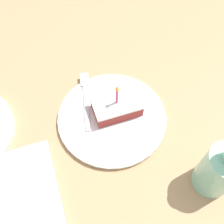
# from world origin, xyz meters

# --- Properties ---
(ground_plane) EXTENTS (2.40, 2.40, 0.04)m
(ground_plane) POSITION_xyz_m (0.00, 0.00, -0.02)
(ground_plane) COLOR tan
(ground_plane) RESTS_ON ground
(plate) EXTENTS (0.28, 0.28, 0.02)m
(plate) POSITION_xyz_m (-0.00, 0.02, 0.01)
(plate) COLOR white
(plate) RESTS_ON ground_plane
(cake_slice) EXTENTS (0.08, 0.12, 0.11)m
(cake_slice) POSITION_xyz_m (0.01, 0.00, 0.04)
(cake_slice) COLOR #99332D
(cake_slice) RESTS_ON plate
(fork) EXTENTS (0.19, 0.06, 0.00)m
(fork) POSITION_xyz_m (0.08, 0.06, 0.02)
(fork) COLOR silver
(fork) RESTS_ON plate
(bottle) EXTENTS (0.08, 0.08, 0.18)m
(bottle) POSITION_xyz_m (-0.23, -0.14, 0.07)
(bottle) COLOR #8CD1B2
(bottle) RESTS_ON ground_plane
(marble_board) EXTENTS (0.22, 0.21, 0.02)m
(marble_board) POSITION_xyz_m (-0.13, 0.30, 0.01)
(marble_board) COLOR silver
(marble_board) RESTS_ON ground_plane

